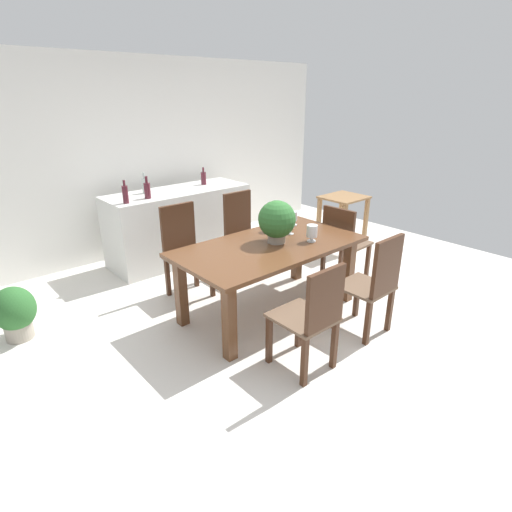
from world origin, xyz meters
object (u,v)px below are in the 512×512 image
Objects in this scene: dining_table at (270,255)px; wine_bottle_clear at (147,190)px; crystal_vase_left at (312,232)px; wine_bottle_tall at (204,178)px; chair_far_left at (183,247)px; wine_bottle_green at (125,194)px; potted_plant_floor at (15,312)px; wine_bottle_amber at (145,185)px; chair_near_right at (375,282)px; chair_far_right at (242,231)px; chair_foot_end at (343,240)px; chair_near_left at (313,315)px; side_table at (343,210)px; flower_centerpiece at (277,220)px; crystal_vase_center_near at (274,220)px; wine_glass at (291,225)px; kitchen_counter at (180,225)px; crystal_vase_right at (294,217)px.

wine_bottle_clear is (-0.38, 1.76, 0.42)m from dining_table.
wine_bottle_tall is at bearing 84.38° from crystal_vase_left.
wine_bottle_green is (-0.26, 0.77, 0.49)m from chair_far_left.
wine_bottle_amber is at bearing 25.29° from potted_plant_floor.
chair_far_right is at bearing -90.40° from chair_near_right.
chair_foot_end is 2.41m from wine_bottle_clear.
side_table is (2.49, 1.62, 0.05)m from chair_near_left.
chair_near_right reaches higher than dining_table.
flower_centerpiece is 1.59× the size of wine_bottle_green.
crystal_vase_center_near reaches higher than chair_foot_end.
wine_glass is (0.05, -0.21, -0.01)m from crystal_vase_center_near.
chair_near_left is at bearing -146.92° from side_table.
wine_bottle_clear reaches higher than chair_near_right.
kitchen_counter reaches higher than dining_table.
potted_plant_floor is at bearing -51.05° from chair_near_left.
chair_foot_end is (1.18, -0.01, -0.11)m from dining_table.
wine_bottle_green reaches higher than crystal_vase_center_near.
chair_near_left is 1.35m from wine_glass.
wine_bottle_amber is at bearing 149.84° from side_table.
wine_bottle_green reaches higher than chair_far_right.
flower_centerpiece reaches higher than crystal_vase_right.
wine_bottle_clear is at bearing -73.88° from chair_near_right.
dining_table is 1.04m from chair_far_right.
chair_far_right is 1.11× the size of chair_foot_end.
chair_near_left is 3.14m from wine_bottle_tall.
chair_far_right is 1.38m from wine_bottle_amber.
crystal_vase_right is at bearing -31.20° from chair_far_left.
wine_bottle_tall is at bearing 91.13° from crystal_vase_right.
potted_plant_floor is at bearing -159.03° from wine_bottle_green.
chair_far_left reaches higher than crystal_vase_left.
dining_table is 1.85m from wine_bottle_clear.
dining_table is at bearing -161.89° from side_table.
chair_far_left is at bearing -93.06° from wine_bottle_clear.
crystal_vase_right is at bearing -72.98° from kitchen_counter.
flower_centerpiece is 0.22× the size of kitchen_counter.
chair_near_right is at bearing -99.19° from crystal_vase_right.
chair_far_left is at bearing -134.27° from wine_bottle_tall.
chair_far_right is at bearing 82.22° from crystal_vase_center_near.
wine_bottle_green reaches higher than chair_near_right.
side_table is 1.51× the size of potted_plant_floor.
wine_glass is at bearing -56.75° from wine_bottle_green.
wine_bottle_amber is at bearing 116.91° from crystal_vase_right.
wine_bottle_clear is 0.52× the size of potted_plant_floor.
crystal_vase_left is 2.89m from potted_plant_floor.
chair_near_right is 6.78× the size of wine_glass.
wine_glass is 0.61× the size of wine_bottle_tall.
dining_table is 2.09m from wine_bottle_amber.
chair_near_left is at bearing -128.12° from wine_glass.
wine_glass is 0.55× the size of wine_bottle_clear.
wine_bottle_clear is at bearing 123.98° from crystal_vase_right.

